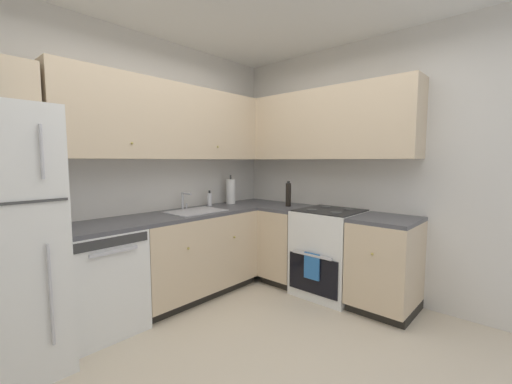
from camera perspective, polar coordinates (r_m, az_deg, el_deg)
ground_plane at (r=2.51m, az=0.72°, el=-28.81°), size 3.41×3.23×0.02m
wall_back at (r=3.38m, az=-20.64°, el=3.72°), size 3.51×0.05×2.63m
wall_right at (r=3.56m, az=19.50°, el=3.83°), size 0.05×3.33×2.63m
dishwasher at (r=3.03m, az=-26.15°, el=-13.87°), size 0.60×0.63×0.85m
lower_cabinets_back at (r=3.48m, az=-11.00°, el=-10.82°), size 1.32×0.62×0.85m
countertop_back at (r=3.38m, az=-11.14°, el=-3.70°), size 2.53×0.60×0.03m
lower_cabinets_right at (r=3.48m, az=14.22°, el=-10.90°), size 0.62×1.59×0.85m
countertop_right at (r=3.38m, az=14.37°, el=-3.77°), size 0.60×1.59×0.03m
oven_range at (r=3.53m, az=12.89°, el=-10.26°), size 0.68×0.62×1.03m
upper_cabinets_back at (r=3.38m, az=-15.11°, el=11.88°), size 2.21×0.34×0.73m
upper_cabinets_right at (r=3.66m, az=10.60°, el=11.49°), size 0.32×2.14×0.73m
sink at (r=3.37m, az=-10.59°, el=-4.10°), size 0.55×0.40×0.10m
faucet at (r=3.52m, az=-12.61°, el=-1.24°), size 0.07×0.16×0.18m
soap_bottle at (r=3.74m, az=-8.24°, el=-1.29°), size 0.05×0.05×0.18m
paper_towel_roll at (r=3.93m, az=-4.51°, el=0.13°), size 0.11×0.11×0.36m
oil_bottle at (r=3.69m, az=5.76°, el=-0.44°), size 0.06×0.06×0.29m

